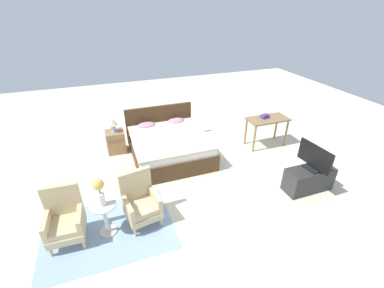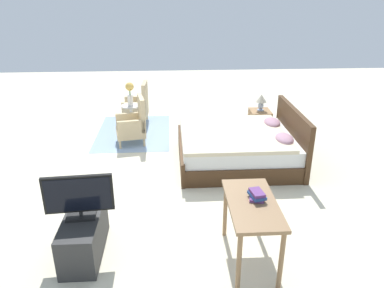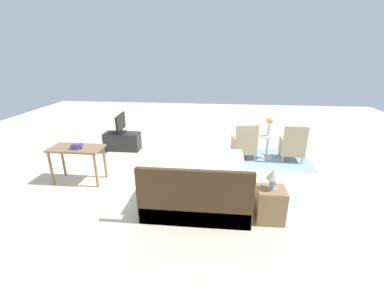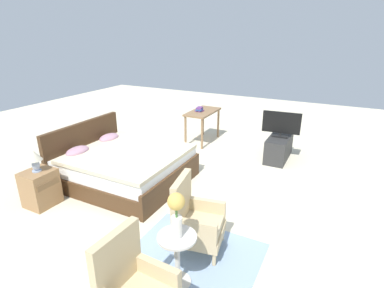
# 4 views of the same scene
# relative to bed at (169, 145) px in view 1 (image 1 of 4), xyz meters

# --- Properties ---
(ground_plane) EXTENTS (16.00, 16.00, 0.00)m
(ground_plane) POSITION_rel_bed_xyz_m (0.22, -1.09, -0.30)
(ground_plane) COLOR beige
(floor_rug) EXTENTS (2.10, 1.50, 0.01)m
(floor_rug) POSITION_rel_bed_xyz_m (-1.58, -1.96, -0.29)
(floor_rug) COLOR #8EA8C6
(floor_rug) RESTS_ON ground_plane
(bed) EXTENTS (1.76, 1.98, 0.96)m
(bed) POSITION_rel_bed_xyz_m (0.00, 0.00, 0.00)
(bed) COLOR #472D19
(bed) RESTS_ON ground_plane
(armchair_by_window_left) EXTENTS (0.56, 0.56, 0.92)m
(armchair_by_window_left) POSITION_rel_bed_xyz_m (-2.17, -1.90, 0.08)
(armchair_by_window_left) COLOR #CCB284
(armchair_by_window_left) RESTS_ON floor_rug
(armchair_by_window_right) EXTENTS (0.63, 0.63, 0.92)m
(armchair_by_window_right) POSITION_rel_bed_xyz_m (-1.00, -1.90, 0.08)
(armchair_by_window_right) COLOR #CCB284
(armchair_by_window_right) RESTS_ON floor_rug
(side_table) EXTENTS (0.40, 0.40, 0.59)m
(side_table) POSITION_rel_bed_xyz_m (-1.58, -1.99, 0.07)
(side_table) COLOR beige
(side_table) RESTS_ON ground_plane
(flower_vase) EXTENTS (0.17, 0.17, 0.48)m
(flower_vase) POSITION_rel_bed_xyz_m (-1.58, -1.99, 0.59)
(flower_vase) COLOR silver
(flower_vase) RESTS_ON side_table
(nightstand) EXTENTS (0.44, 0.41, 0.56)m
(nightstand) POSITION_rel_bed_xyz_m (-1.19, 0.62, -0.02)
(nightstand) COLOR #997047
(nightstand) RESTS_ON ground_plane
(table_lamp) EXTENTS (0.22, 0.22, 0.33)m
(table_lamp) POSITION_rel_bed_xyz_m (-1.19, 0.62, 0.47)
(table_lamp) COLOR #9EADC6
(table_lamp) RESTS_ON nightstand
(tv_stand) EXTENTS (0.96, 0.40, 0.49)m
(tv_stand) POSITION_rel_bed_xyz_m (2.28, -2.20, -0.06)
(tv_stand) COLOR #2D2D2D
(tv_stand) RESTS_ON ground_plane
(tv_flatscreen) EXTENTS (0.22, 0.75, 0.51)m
(tv_flatscreen) POSITION_rel_bed_xyz_m (2.28, -2.20, 0.45)
(tv_flatscreen) COLOR black
(tv_flatscreen) RESTS_ON tv_stand
(vanity_desk) EXTENTS (1.04, 0.52, 0.75)m
(vanity_desk) POSITION_rel_bed_xyz_m (2.51, -0.33, 0.34)
(vanity_desk) COLOR #8E6B47
(vanity_desk) RESTS_ON ground_plane
(book_stack) EXTENTS (0.23, 0.19, 0.10)m
(book_stack) POSITION_rel_bed_xyz_m (2.45, -0.27, 0.50)
(book_stack) COLOR #66387A
(book_stack) RESTS_ON vanity_desk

